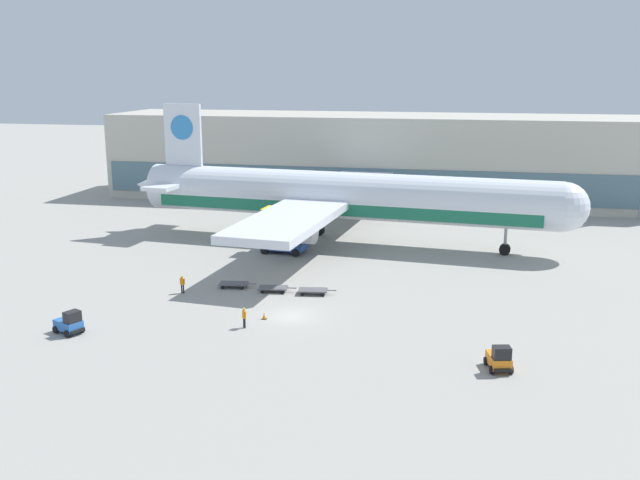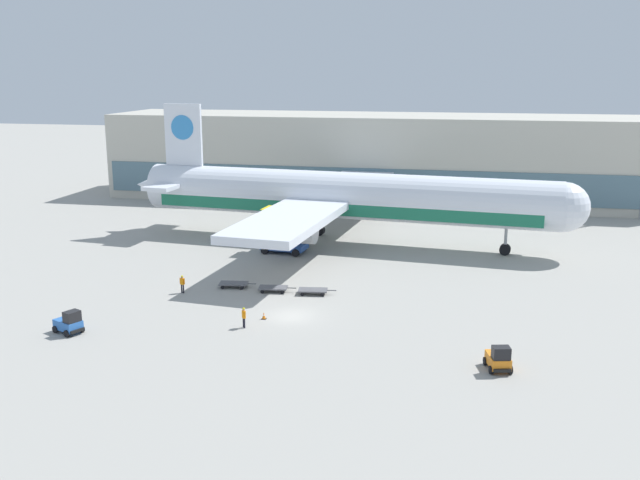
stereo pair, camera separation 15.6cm
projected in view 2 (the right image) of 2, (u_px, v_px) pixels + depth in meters
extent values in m
plane|color=#9E9B93|center=(292.00, 316.00, 63.20)|extent=(400.00, 400.00, 0.00)
cube|color=#BCB7A8|center=(380.00, 157.00, 119.27)|extent=(90.00, 18.00, 14.00)
cube|color=slate|center=(372.00, 184.00, 111.35)|extent=(88.20, 0.20, 4.90)
cylinder|color=silver|center=(344.00, 195.00, 88.35)|extent=(52.32, 10.70, 5.80)
cube|color=#196B4C|center=(344.00, 206.00, 88.66)|extent=(48.16, 10.19, 1.45)
sphere|color=silver|center=(564.00, 207.00, 80.82)|extent=(5.68, 5.68, 5.68)
cone|color=silver|center=(158.00, 185.00, 95.89)|extent=(6.87, 6.09, 5.51)
cube|color=silver|center=(183.00, 135.00, 93.07)|extent=(5.22, 0.93, 8.00)
cylinder|color=#3384CC|center=(183.00, 127.00, 92.85)|extent=(3.24, 0.85, 3.20)
cube|color=silver|center=(178.00, 182.00, 94.85)|extent=(4.82, 13.28, 0.50)
cube|color=silver|center=(324.00, 200.00, 89.28)|extent=(12.51, 48.54, 0.90)
cylinder|color=#9EA0A5|center=(298.00, 231.00, 80.34)|extent=(4.45, 3.19, 2.80)
cylinder|color=#9EA0A5|center=(345.00, 200.00, 99.05)|extent=(4.45, 3.19, 2.80)
cylinder|color=#9EA0A5|center=(506.00, 233.00, 83.44)|extent=(0.36, 0.36, 4.00)
cylinder|color=black|center=(505.00, 249.00, 83.90)|extent=(1.38, 1.02, 1.30)
cylinder|color=#9EA0A5|center=(304.00, 226.00, 87.40)|extent=(0.36, 0.36, 4.00)
cylinder|color=black|center=(304.00, 241.00, 87.86)|extent=(1.38, 1.02, 1.30)
cylinder|color=#9EA0A5|center=(320.00, 216.00, 93.34)|extent=(0.36, 0.36, 4.00)
cylinder|color=black|center=(320.00, 230.00, 93.80)|extent=(1.38, 1.02, 1.30)
cube|color=#284C99|center=(285.00, 246.00, 85.02)|extent=(5.46, 3.48, 0.70)
cube|color=#B2B2B7|center=(284.00, 213.00, 84.10)|extent=(5.19, 3.31, 0.30)
cube|color=yellow|center=(284.00, 209.00, 83.97)|extent=(5.19, 3.31, 0.08)
cube|color=#284C99|center=(284.00, 228.00, 84.52)|extent=(4.26, 0.56, 3.73)
cube|color=#284C99|center=(284.00, 228.00, 84.52)|extent=(4.26, 0.56, 3.73)
cylinder|color=black|center=(304.00, 247.00, 85.93)|extent=(0.93, 0.44, 0.90)
cylinder|color=black|center=(296.00, 253.00, 83.15)|extent=(0.93, 0.44, 0.90)
cylinder|color=black|center=(274.00, 245.00, 87.06)|extent=(0.93, 0.44, 0.90)
cylinder|color=black|center=(265.00, 250.00, 84.28)|extent=(0.93, 0.44, 0.90)
cube|color=orange|center=(498.00, 360.00, 51.85)|extent=(1.90, 2.56, 0.80)
cube|color=black|center=(501.00, 353.00, 51.02)|extent=(1.42, 1.16, 0.90)
cube|color=black|center=(502.00, 371.00, 50.72)|extent=(1.26, 0.45, 0.24)
cylinder|color=black|center=(510.00, 370.00, 51.18)|extent=(0.37, 0.64, 0.60)
cylinder|color=black|center=(491.00, 370.00, 51.14)|extent=(0.37, 0.64, 0.60)
cylinder|color=black|center=(504.00, 361.00, 52.74)|extent=(0.37, 0.64, 0.60)
cylinder|color=black|center=(485.00, 361.00, 52.70)|extent=(0.37, 0.64, 0.60)
cube|color=#2D66B7|center=(68.00, 325.00, 59.10)|extent=(2.68, 2.24, 0.80)
cube|color=black|center=(72.00, 316.00, 58.52)|extent=(1.34, 1.50, 0.90)
cube|color=black|center=(77.00, 331.00, 58.45)|extent=(0.67, 1.21, 0.24)
cylinder|color=black|center=(82.00, 329.00, 59.27)|extent=(0.65, 0.47, 0.60)
cylinder|color=black|center=(67.00, 334.00, 58.18)|extent=(0.65, 0.47, 0.60)
cylinder|color=black|center=(70.00, 325.00, 60.21)|extent=(0.65, 0.47, 0.60)
cylinder|color=black|center=(55.00, 329.00, 59.12)|extent=(0.65, 0.47, 0.60)
cube|color=#56565B|center=(233.00, 283.00, 71.41)|extent=(2.97, 1.86, 0.12)
cube|color=#56565B|center=(252.00, 284.00, 71.27)|extent=(0.90, 0.20, 0.08)
cylinder|color=black|center=(244.00, 284.00, 72.01)|extent=(0.38, 0.19, 0.36)
cylinder|color=black|center=(242.00, 288.00, 70.78)|extent=(0.38, 0.19, 0.36)
cylinder|color=black|center=(225.00, 284.00, 72.16)|extent=(0.38, 0.19, 0.36)
cylinder|color=black|center=(223.00, 287.00, 70.92)|extent=(0.38, 0.19, 0.36)
cube|color=#56565B|center=(273.00, 288.00, 70.04)|extent=(2.97, 1.86, 0.12)
cube|color=#56565B|center=(292.00, 288.00, 69.90)|extent=(0.90, 0.20, 0.08)
cylinder|color=black|center=(284.00, 288.00, 70.64)|extent=(0.38, 0.19, 0.36)
cylinder|color=black|center=(282.00, 292.00, 69.40)|extent=(0.38, 0.19, 0.36)
cylinder|color=black|center=(264.00, 288.00, 70.78)|extent=(0.38, 0.19, 0.36)
cylinder|color=black|center=(262.00, 292.00, 69.55)|extent=(0.38, 0.19, 0.36)
cube|color=#56565B|center=(313.00, 290.00, 69.26)|extent=(2.97, 1.86, 0.12)
cube|color=#56565B|center=(332.00, 290.00, 69.13)|extent=(0.90, 0.20, 0.08)
cylinder|color=black|center=(323.00, 291.00, 69.87)|extent=(0.38, 0.19, 0.36)
cylinder|color=black|center=(322.00, 295.00, 68.63)|extent=(0.38, 0.19, 0.36)
cylinder|color=black|center=(303.00, 290.00, 70.01)|extent=(0.38, 0.19, 0.36)
cylinder|color=black|center=(302.00, 294.00, 68.77)|extent=(0.38, 0.19, 0.36)
cylinder|color=black|center=(244.00, 323.00, 60.34)|extent=(0.14, 0.14, 0.87)
cylinder|color=black|center=(244.00, 323.00, 60.16)|extent=(0.14, 0.14, 0.87)
cube|color=orange|center=(244.00, 314.00, 60.07)|extent=(0.40, 0.42, 0.65)
cylinder|color=orange|center=(243.00, 313.00, 60.27)|extent=(0.09, 0.09, 0.59)
cylinder|color=orange|center=(245.00, 315.00, 59.86)|extent=(0.09, 0.09, 0.59)
sphere|color=tan|center=(244.00, 309.00, 59.97)|extent=(0.23, 0.23, 0.23)
sphere|color=yellow|center=(244.00, 309.00, 59.95)|extent=(0.22, 0.22, 0.22)
cylinder|color=black|center=(183.00, 289.00, 69.60)|extent=(0.14, 0.14, 0.86)
cylinder|color=black|center=(182.00, 289.00, 69.68)|extent=(0.14, 0.14, 0.86)
cube|color=orange|center=(182.00, 281.00, 69.47)|extent=(0.39, 0.28, 0.64)
cylinder|color=orange|center=(184.00, 281.00, 69.37)|extent=(0.09, 0.09, 0.58)
cylinder|color=orange|center=(180.00, 281.00, 69.55)|extent=(0.09, 0.09, 0.58)
sphere|color=tan|center=(182.00, 277.00, 69.36)|extent=(0.23, 0.23, 0.23)
sphere|color=yellow|center=(182.00, 276.00, 69.35)|extent=(0.22, 0.22, 0.22)
cube|color=black|center=(264.00, 319.00, 62.46)|extent=(0.40, 0.40, 0.04)
cone|color=orange|center=(264.00, 315.00, 62.38)|extent=(0.32, 0.32, 0.58)
cylinder|color=white|center=(264.00, 315.00, 62.38)|extent=(0.19, 0.19, 0.08)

